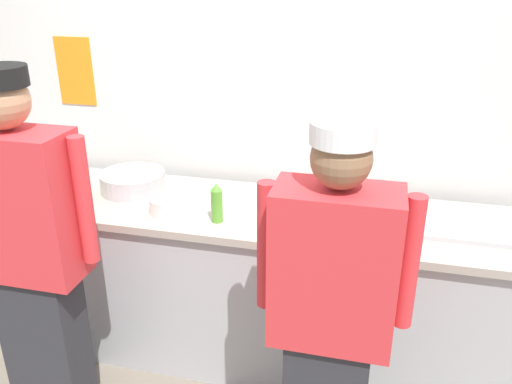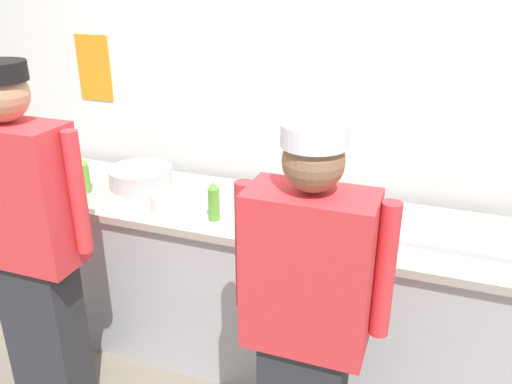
{
  "view_description": "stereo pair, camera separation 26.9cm",
  "coord_description": "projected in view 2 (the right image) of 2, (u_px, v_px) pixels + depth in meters",
  "views": [
    {
      "loc": [
        0.68,
        -2.02,
        2.06
      ],
      "look_at": [
        0.09,
        0.38,
        1.0
      ],
      "focal_mm": 36.75,
      "sensor_mm": 36.0,
      "label": 1
    },
    {
      "loc": [
        0.94,
        -1.94,
        2.06
      ],
      "look_at": [
        0.09,
        0.38,
        1.0
      ],
      "focal_mm": 36.75,
      "sensor_mm": 36.0,
      "label": 2
    }
  ],
  "objects": [
    {
      "name": "deli_cup",
      "position": [
        279.0,
        194.0,
        2.77
      ],
      "size": [
        0.09,
        0.09,
        0.1
      ],
      "primitive_type": "cylinder",
      "color": "white",
      "rests_on": "prep_counter"
    },
    {
      "name": "prep_counter",
      "position": [
        240.0,
        280.0,
        2.92
      ],
      "size": [
        3.02,
        0.69,
        0.91
      ],
      "color": "#B2B2B7",
      "rests_on": "ground"
    },
    {
      "name": "chef_center",
      "position": [
        306.0,
        320.0,
        1.94
      ],
      "size": [
        0.59,
        0.24,
        1.61
      ],
      "color": "#2D2D33",
      "rests_on": "ground"
    },
    {
      "name": "wall_back",
      "position": [
        269.0,
        80.0,
        2.93
      ],
      "size": [
        4.73,
        0.11,
        2.97
      ],
      "color": "silver",
      "rests_on": "ground"
    },
    {
      "name": "squeeze_bottle_spare",
      "position": [
        311.0,
        202.0,
        2.55
      ],
      "size": [
        0.06,
        0.06,
        0.2
      ],
      "color": "orange",
      "rests_on": "prep_counter"
    },
    {
      "name": "ramekin_orange_sauce",
      "position": [
        80.0,
        180.0,
        3.01
      ],
      "size": [
        0.08,
        0.08,
        0.05
      ],
      "color": "white",
      "rests_on": "prep_counter"
    },
    {
      "name": "squeeze_bottle_primary",
      "position": [
        214.0,
        202.0,
        2.56
      ],
      "size": [
        0.06,
        0.06,
        0.2
      ],
      "color": "#56A333",
      "rests_on": "prep_counter"
    },
    {
      "name": "plate_stack_rear",
      "position": [
        360.0,
        225.0,
        2.44
      ],
      "size": [
        0.24,
        0.24,
        0.08
      ],
      "color": "white",
      "rests_on": "prep_counter"
    },
    {
      "name": "ramekin_green_sauce",
      "position": [
        82.0,
        168.0,
        3.21
      ],
      "size": [
        0.1,
        0.1,
        0.04
      ],
      "color": "white",
      "rests_on": "prep_counter"
    },
    {
      "name": "sheet_tray",
      "position": [
        459.0,
        238.0,
        2.39
      ],
      "size": [
        0.54,
        0.3,
        0.02
      ],
      "primitive_type": "cube",
      "rotation": [
        0.0,
        0.0,
        -0.01
      ],
      "color": "#B7BABF",
      "rests_on": "prep_counter"
    },
    {
      "name": "squeeze_bottle_secondary",
      "position": [
        84.0,
        176.0,
        2.88
      ],
      "size": [
        0.06,
        0.06,
        0.2
      ],
      "color": "#56A333",
      "rests_on": "prep_counter"
    },
    {
      "name": "chef_near_left",
      "position": [
        29.0,
        241.0,
        2.37
      ],
      "size": [
        0.62,
        0.24,
        1.72
      ],
      "color": "#2D2D33",
      "rests_on": "ground"
    },
    {
      "name": "mixing_bowl_steel",
      "position": [
        141.0,
        177.0,
        2.99
      ],
      "size": [
        0.36,
        0.36,
        0.11
      ],
      "primitive_type": "cylinder",
      "color": "#B7BABF",
      "rests_on": "prep_counter"
    },
    {
      "name": "plate_stack_front",
      "position": [
        172.0,
        201.0,
        2.7
      ],
      "size": [
        0.22,
        0.22,
        0.08
      ],
      "color": "white",
      "rests_on": "prep_counter"
    }
  ]
}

